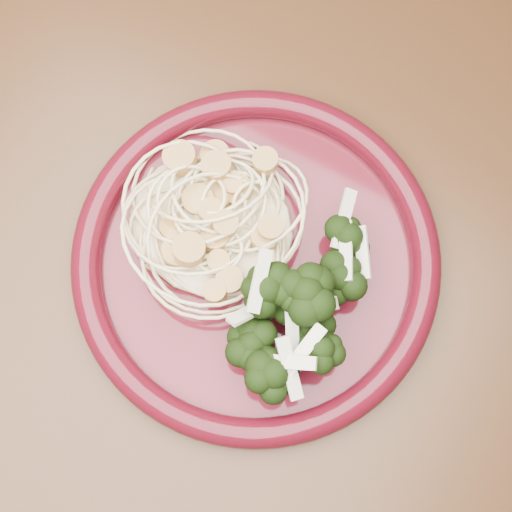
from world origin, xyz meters
The scene contains 6 objects.
dining_table centered at (0.00, 0.00, 0.65)m, with size 1.20×0.80×0.75m.
dinner_plate centered at (0.00, 0.06, 0.76)m, with size 0.35×0.35×0.02m.
spaghetti_pile centered at (-0.04, 0.06, 0.77)m, with size 0.14×0.12×0.03m, color beige.
scallop_cluster centered at (-0.04, 0.06, 0.81)m, with size 0.13×0.13×0.04m, color tan, non-canonical shape.
broccoli_pile centered at (0.06, 0.05, 0.78)m, with size 0.09×0.15×0.05m, color black.
onion_garnish centered at (0.06, 0.05, 0.81)m, with size 0.06×0.10×0.05m, color beige, non-canonical shape.
Camera 1 is at (0.07, -0.08, 1.32)m, focal length 50.00 mm.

